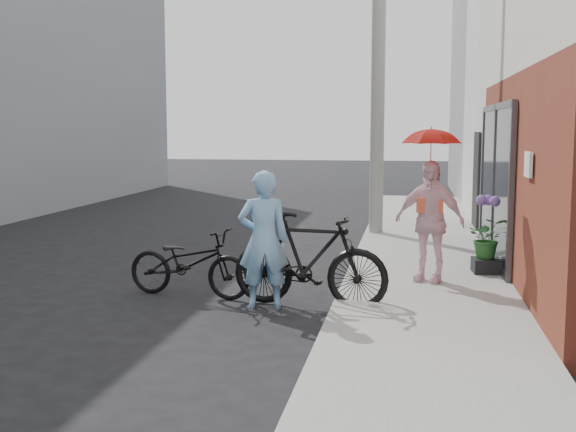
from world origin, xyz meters
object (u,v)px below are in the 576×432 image
(officer, at_px, (263,240))
(planter, at_px, (487,265))
(utility_pole, at_px, (378,64))
(bike_right, at_px, (310,260))
(kimono_woman, at_px, (429,221))
(bike_left, at_px, (189,263))

(officer, relative_size, planter, 4.29)
(utility_pole, xyz_separation_m, officer, (-1.10, -6.00, -2.63))
(bike_right, distance_m, kimono_woman, 1.99)
(bike_right, height_order, kimono_woman, kimono_woman)
(officer, distance_m, kimono_woman, 2.50)
(officer, xyz_separation_m, kimono_woman, (2.06, 1.42, 0.10))
(utility_pole, distance_m, kimono_woman, 5.33)
(bike_left, xyz_separation_m, kimono_woman, (3.16, 0.99, 0.50))
(bike_right, relative_size, kimono_woman, 1.19)
(officer, relative_size, bike_left, 0.99)
(officer, xyz_separation_m, planter, (2.92, 2.14, -0.64))
(kimono_woman, relative_size, planter, 4.18)
(bike_left, xyz_separation_m, planter, (4.02, 1.72, -0.23))
(bike_left, distance_m, bike_right, 1.69)
(bike_left, bearing_deg, officer, -101.90)
(utility_pole, relative_size, bike_left, 3.99)
(utility_pole, xyz_separation_m, planter, (1.82, -3.86, -3.27))
(bike_right, relative_size, planter, 4.96)
(kimono_woman, distance_m, planter, 1.35)
(officer, bearing_deg, bike_left, -34.96)
(officer, bearing_deg, planter, -157.71)
(bike_left, distance_m, planter, 4.38)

